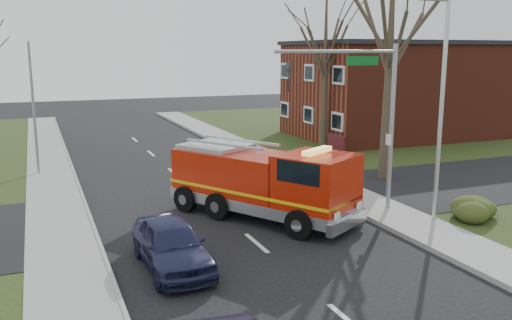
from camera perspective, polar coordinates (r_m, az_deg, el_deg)
name	(u,v)px	position (r m, az deg, el deg)	size (l,w,h in m)	color
ground	(257,243)	(18.90, 0.06, -8.76)	(120.00, 120.00, 0.00)	black
sidewalk_right	(404,220)	(21.87, 15.35, -6.14)	(2.40, 80.00, 0.15)	gray
sidewalk_left	(67,268)	(17.64, -19.26, -10.69)	(2.40, 80.00, 0.15)	gray
brick_building	(397,89)	(43.07, 14.60, 7.24)	(15.40, 10.40, 7.25)	maroon
health_center_sign	(336,143)	(34.13, 8.42, 1.78)	(0.12, 2.00, 1.40)	#491117
hedge_corner	(481,207)	(22.82, 22.56, -4.57)	(2.80, 2.00, 0.90)	#2B3212
bare_tree_near	(391,32)	(27.69, 14.01, 12.94)	(6.00, 6.00, 12.00)	#32261D
bare_tree_far	(325,51)	(36.08, 7.32, 11.27)	(5.25, 5.25, 10.50)	#32261D
traffic_signal_mast	(366,98)	(21.61, 11.47, 6.38)	(5.29, 0.18, 6.80)	gray
streetlight_pole	(440,105)	(21.21, 18.83, 5.48)	(1.48, 0.16, 8.40)	#B7BABF
utility_pole_far	(34,110)	(30.56, -22.36, 4.89)	(0.14, 0.14, 7.00)	gray
fire_engine	(264,184)	(21.32, 0.84, -2.52)	(6.06, 7.85, 3.06)	#AF1B08
parked_car_maroon	(172,244)	(16.83, -8.85, -8.75)	(1.79, 4.44, 1.51)	#1D1F40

